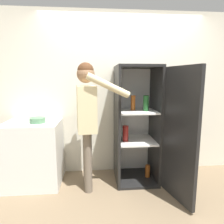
# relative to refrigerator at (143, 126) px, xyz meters

# --- Properties ---
(ground_plane) EXTENTS (12.00, 12.00, 0.00)m
(ground_plane) POSITION_rel_refrigerator_xyz_m (-0.26, -0.53, -0.85)
(ground_plane) COLOR #7A664C
(wall_back) EXTENTS (7.00, 0.06, 2.55)m
(wall_back) POSITION_rel_refrigerator_xyz_m (-0.26, 0.45, 0.42)
(wall_back) COLOR silver
(wall_back) RESTS_ON ground_plane
(refrigerator) EXTENTS (0.80, 1.22, 1.71)m
(refrigerator) POSITION_rel_refrigerator_xyz_m (0.00, 0.00, 0.00)
(refrigerator) COLOR black
(refrigerator) RESTS_ON ground_plane
(person) EXTENTS (0.69, 0.56, 1.73)m
(person) POSITION_rel_refrigerator_xyz_m (-0.80, -0.13, 0.26)
(person) COLOR #726656
(person) RESTS_ON ground_plane
(counter) EXTENTS (0.76, 0.64, 0.92)m
(counter) POSITION_rel_refrigerator_xyz_m (-1.58, 0.08, -0.39)
(counter) COLOR white
(counter) RESTS_ON ground_plane
(bowl) EXTENTS (0.21, 0.21, 0.07)m
(bowl) POSITION_rel_refrigerator_xyz_m (-1.49, 0.04, 0.10)
(bowl) COLOR #517F5B
(bowl) RESTS_ON counter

